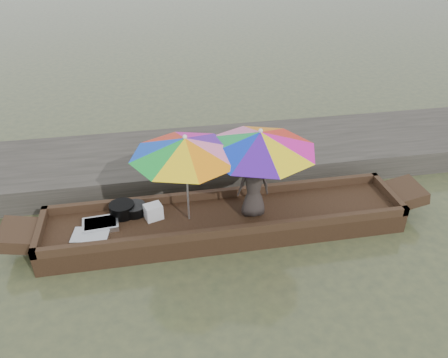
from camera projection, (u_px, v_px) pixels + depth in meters
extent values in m
plane|color=#3B422B|center=(225.00, 231.00, 7.59)|extent=(80.00, 80.00, 0.00)
cube|color=#2D2B26|center=(206.00, 158.00, 9.30)|extent=(22.00, 2.20, 0.50)
cube|color=black|center=(225.00, 223.00, 7.50)|extent=(6.08, 1.20, 0.35)
cylinder|color=black|center=(122.00, 210.00, 7.34)|extent=(0.42, 0.42, 0.22)
cube|color=silver|center=(101.00, 225.00, 7.10)|extent=(0.60, 0.44, 0.09)
cube|color=silver|center=(91.00, 236.00, 6.88)|extent=(0.62, 0.47, 0.06)
cylinder|color=black|center=(135.00, 210.00, 7.38)|extent=(0.36, 0.36, 0.17)
cube|color=silver|center=(153.00, 212.00, 7.26)|extent=(0.33, 0.29, 0.26)
imported|color=#2D2623|center=(254.00, 187.00, 7.14)|extent=(0.55, 0.38, 1.09)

